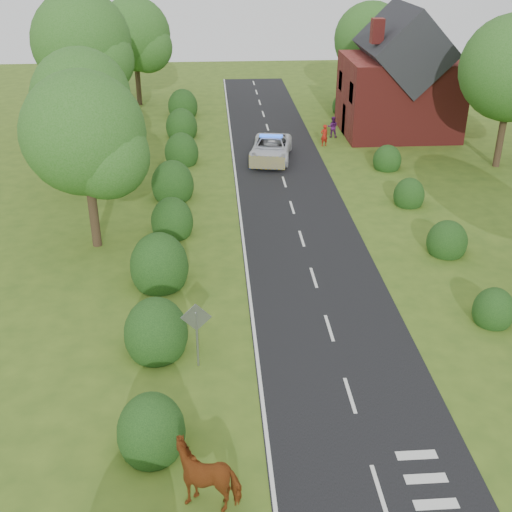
{
  "coord_description": "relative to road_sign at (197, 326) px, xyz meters",
  "views": [
    {
      "loc": [
        -4.25,
        -16.44,
        13.72
      ],
      "look_at": [
        -2.57,
        7.77,
        1.3
      ],
      "focal_mm": 45.0,
      "sensor_mm": 36.0,
      "label": 1
    }
  ],
  "objects": [
    {
      "name": "road_markings",
      "position": [
        3.4,
        10.93,
        -1.63
      ],
      "size": [
        4.96,
        70.0,
        0.01
      ],
      "color": "white",
      "rests_on": "road"
    },
    {
      "name": "pedestrian_red",
      "position": [
        8.58,
        25.06,
        -0.89
      ],
      "size": [
        0.65,
        0.54,
        1.53
      ],
      "primitive_type": "imported",
      "rotation": [
        0.0,
        0.0,
        3.49
      ],
      "color": "#AC1C11",
      "rests_on": "ground"
    },
    {
      "name": "tree_left_a",
      "position": [
        -4.75,
        9.86,
        3.69
      ],
      "size": [
        5.74,
        5.6,
        8.38
      ],
      "color": "#332316",
      "rests_on": "ground"
    },
    {
      "name": "house",
      "position": [
        14.49,
        28.0,
        2.13
      ],
      "size": [
        8.0,
        7.4,
        9.17
      ],
      "color": "maroon",
      "rests_on": "ground"
    },
    {
      "name": "road_sign",
      "position": [
        0.0,
        0.0,
        0.0
      ],
      "size": [
        1.06,
        0.08,
        2.53
      ],
      "color": "gray",
      "rests_on": "ground"
    },
    {
      "name": "police_van",
      "position": [
        4.58,
        22.38,
        -0.89
      ],
      "size": [
        3.44,
        5.85,
        1.66
      ],
      "rotation": [
        0.0,
        0.0,
        -0.18
      ],
      "color": "silver",
      "rests_on": "ground"
    },
    {
      "name": "tree_left_b",
      "position": [
        -6.25,
        17.86,
        3.39
      ],
      "size": [
        5.74,
        5.6,
        8.07
      ],
      "color": "#332316",
      "rests_on": "ground"
    },
    {
      "name": "ground",
      "position": [
        5.0,
        -2.0,
        -1.65
      ],
      "size": [
        120.0,
        120.0,
        0.0
      ],
      "primitive_type": "plane",
      "color": "#405F1C"
    },
    {
      "name": "road",
      "position": [
        5.0,
        13.0,
        -1.64
      ],
      "size": [
        6.0,
        70.0,
        0.02
      ],
      "primitive_type": "cube",
      "color": "black",
      "rests_on": "ground"
    },
    {
      "name": "hedgerow_left",
      "position": [
        -1.51,
        9.69,
        -0.91
      ],
      "size": [
        2.75,
        50.41,
        3.0
      ],
      "color": "#153412",
      "rests_on": "ground"
    },
    {
      "name": "hedgerow_right",
      "position": [
        11.6,
        9.21,
        -1.1
      ],
      "size": [
        2.1,
        45.78,
        2.1
      ],
      "color": "#153412",
      "rests_on": "ground"
    },
    {
      "name": "tree_right_c",
      "position": [
        14.27,
        35.85,
        3.69
      ],
      "size": [
        6.15,
        6.0,
        8.58
      ],
      "color": "#332316",
      "rests_on": "ground"
    },
    {
      "name": "tree_left_c",
      "position": [
        -7.7,
        27.83,
        4.88
      ],
      "size": [
        6.97,
        6.8,
        10.22
      ],
      "color": "#332316",
      "rests_on": "ground"
    },
    {
      "name": "cow",
      "position": [
        0.37,
        -5.89,
        -0.87
      ],
      "size": [
        2.38,
        1.58,
        1.56
      ],
      "primitive_type": "imported",
      "rotation": [
        0.0,
        0.0,
        -1.77
      ],
      "color": "maroon",
      "rests_on": "ground"
    },
    {
      "name": "tree_left_d",
      "position": [
        -5.23,
        37.85,
        3.98
      ],
      "size": [
        6.15,
        6.0,
        8.89
      ],
      "color": "#332316",
      "rests_on": "ground"
    },
    {
      "name": "pedestrian_purple",
      "position": [
        9.55,
        27.16,
        -0.89
      ],
      "size": [
        0.86,
        0.74,
        1.53
      ],
      "primitive_type": "imported",
      "rotation": [
        0.0,
        0.0,
        2.9
      ],
      "color": "#51165B",
      "rests_on": "ground"
    }
  ]
}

